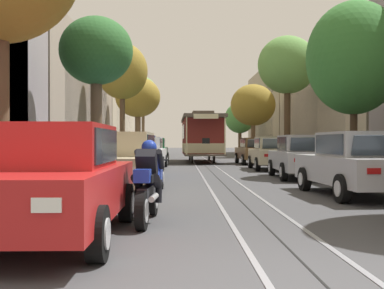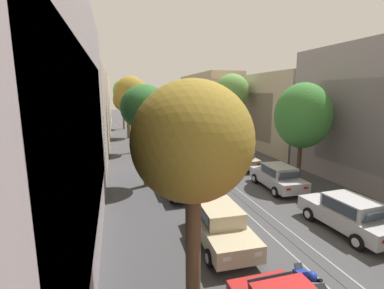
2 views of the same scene
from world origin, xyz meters
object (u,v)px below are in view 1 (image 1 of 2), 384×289
(parked_car_brown_fifth_right, at_px, (255,151))
(cable_car_trolley, at_px, (201,137))
(parked_car_red_near_left, at_px, (52,180))
(parked_car_beige_second_left, at_px, (121,163))
(parked_car_blue_mid_left, at_px, (135,156))
(parked_car_green_fifth_left, at_px, (153,150))
(parked_car_beige_fourth_right, at_px, (272,153))
(street_tree_kerb_right_fourth, at_px, (253,105))
(motorcycle_with_rider, at_px, (148,184))
(parked_car_white_fourth_left, at_px, (146,153))
(parked_car_silver_mid_right, at_px, (302,157))
(street_tree_kerb_right_far, at_px, (240,118))
(parked_car_silver_second_right, at_px, (357,164))
(street_tree_kerb_left_fourth, at_px, (138,98))
(street_tree_kerb_left_far, at_px, (143,96))
(street_tree_kerb_right_second, at_px, (354,58))
(street_tree_kerb_left_second, at_px, (96,53))
(street_tree_kerb_right_mid, at_px, (287,66))
(street_tree_kerb_left_mid, at_px, (122,72))

(parked_car_brown_fifth_right, bearing_deg, cable_car_trolley, 130.84)
(parked_car_red_near_left, bearing_deg, cable_car_trolley, 82.99)
(parked_car_beige_second_left, bearing_deg, parked_car_blue_mid_left, 92.28)
(parked_car_green_fifth_left, relative_size, cable_car_trolley, 0.48)
(parked_car_beige_fourth_right, bearing_deg, parked_car_beige_second_left, -119.29)
(street_tree_kerb_right_fourth, height_order, motorcycle_with_rider, street_tree_kerb_right_fourth)
(parked_car_white_fourth_left, bearing_deg, parked_car_blue_mid_left, -90.07)
(parked_car_silver_mid_right, bearing_deg, parked_car_beige_fourth_right, 90.36)
(street_tree_kerb_right_fourth, bearing_deg, parked_car_brown_fifth_right, -98.17)
(cable_car_trolley, bearing_deg, street_tree_kerb_right_far, 75.42)
(parked_car_white_fourth_left, distance_m, parked_car_silver_second_right, 13.83)
(motorcycle_with_rider, bearing_deg, street_tree_kerb_right_far, 81.00)
(street_tree_kerb_right_fourth, bearing_deg, street_tree_kerb_left_fourth, 179.68)
(street_tree_kerb_left_fourth, xyz_separation_m, motorcycle_with_rider, (3.20, -32.95, -4.48))
(street_tree_kerb_left_far, relative_size, street_tree_kerb_right_second, 1.22)
(street_tree_kerb_right_second, bearing_deg, street_tree_kerb_left_second, 169.50)
(parked_car_beige_fourth_right, relative_size, cable_car_trolley, 0.48)
(parked_car_brown_fifth_right, height_order, street_tree_kerb_right_fourth, street_tree_kerb_right_fourth)
(street_tree_kerb_left_fourth, height_order, street_tree_kerb_right_fourth, street_tree_kerb_left_fourth)
(parked_car_beige_second_left, height_order, street_tree_kerb_right_mid, street_tree_kerb_right_mid)
(street_tree_kerb_right_mid, bearing_deg, parked_car_beige_second_left, -114.79)
(street_tree_kerb_right_second, bearing_deg, parked_car_brown_fifth_right, 102.24)
(parked_car_white_fourth_left, distance_m, motorcycle_with_rider, 16.20)
(street_tree_kerb_left_second, relative_size, street_tree_kerb_right_mid, 0.82)
(street_tree_kerb_left_second, relative_size, street_tree_kerb_right_far, 1.18)
(parked_car_silver_second_right, distance_m, street_tree_kerb_right_second, 8.02)
(street_tree_kerb_left_fourth, height_order, street_tree_kerb_left_far, street_tree_kerb_left_far)
(parked_car_silver_second_right, bearing_deg, street_tree_kerb_left_second, 132.74)
(parked_car_white_fourth_left, relative_size, motorcycle_with_rider, 2.21)
(parked_car_silver_second_right, xyz_separation_m, cable_car_trolley, (-2.98, 20.59, 0.86))
(street_tree_kerb_left_mid, distance_m, street_tree_kerb_left_fourth, 10.01)
(street_tree_kerb_left_fourth, distance_m, cable_car_trolley, 10.59)
(parked_car_beige_second_left, height_order, street_tree_kerb_right_fourth, street_tree_kerb_right_fourth)
(parked_car_silver_mid_right, relative_size, street_tree_kerb_left_second, 0.66)
(parked_car_red_near_left, height_order, parked_car_brown_fifth_right, same)
(street_tree_kerb_left_fourth, relative_size, street_tree_kerb_right_far, 1.23)
(parked_car_beige_second_left, bearing_deg, motorcycle_with_rider, -77.11)
(parked_car_red_near_left, xyz_separation_m, motorcycle_with_rider, (1.26, 1.21, -0.15))
(street_tree_kerb_left_fourth, xyz_separation_m, street_tree_kerb_right_second, (10.42, -22.56, -0.54))
(parked_car_white_fourth_left, relative_size, street_tree_kerb_left_mid, 0.57)
(parked_car_beige_fourth_right, bearing_deg, street_tree_kerb_left_mid, 135.23)
(parked_car_green_fifth_left, bearing_deg, parked_car_silver_second_right, -71.64)
(cable_car_trolley, bearing_deg, street_tree_kerb_right_second, -69.02)
(parked_car_blue_mid_left, height_order, street_tree_kerb_left_far, street_tree_kerb_left_far)
(street_tree_kerb_right_far, height_order, motorcycle_with_rider, street_tree_kerb_right_far)
(parked_car_white_fourth_left, height_order, street_tree_kerb_right_fourth, street_tree_kerb_right_fourth)
(parked_car_brown_fifth_right, height_order, cable_car_trolley, cable_car_trolley)
(street_tree_kerb_left_far, distance_m, motorcycle_with_rider, 43.46)
(street_tree_kerb_right_far, bearing_deg, parked_car_red_near_left, -100.32)
(street_tree_kerb_left_fourth, bearing_deg, parked_car_beige_fourth_right, -65.88)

